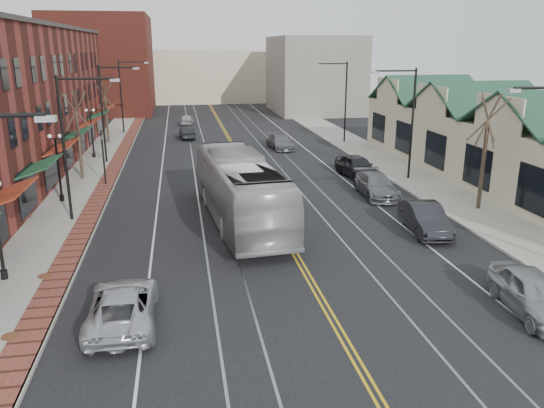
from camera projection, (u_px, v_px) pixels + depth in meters
name	position (u px, v px, depth m)	size (l,w,h in m)	color
ground	(354.00, 357.00, 17.04)	(160.00, 160.00, 0.00)	black
sidewalk_left	(76.00, 201.00, 33.93)	(4.00, 120.00, 0.15)	gray
sidewalk_right	(426.00, 185.00, 37.87)	(4.00, 120.00, 0.15)	gray
building_right	(507.00, 152.00, 38.22)	(8.00, 36.00, 4.60)	beige
backdrop_left	(103.00, 64.00, 78.50)	(14.00, 18.00, 14.00)	maroon
backdrop_mid	(206.00, 76.00, 96.00)	(22.00, 14.00, 9.00)	beige
backdrop_right	(314.00, 75.00, 79.30)	(12.00, 16.00, 11.00)	slate
streetlight_l_1	(71.00, 134.00, 28.90)	(3.33, 0.25, 8.00)	black
streetlight_l_2	(107.00, 104.00, 44.00)	(3.33, 0.25, 8.00)	black
streetlight_l_3	(125.00, 89.00, 59.11)	(3.33, 0.25, 8.00)	black
streetlight_r_1	(407.00, 112.00, 38.19)	(3.33, 0.25, 8.00)	black
streetlight_r_2	(342.00, 94.00, 53.29)	(3.33, 0.25, 8.00)	black
lamppost_l_2	(59.00, 169.00, 33.19)	(0.84, 0.28, 4.27)	black
lamppost_l_3	(92.00, 134.00, 46.41)	(0.84, 0.28, 4.27)	black
tree_left_near	(78.00, 133.00, 38.53)	(1.78, 1.37, 6.48)	#382B21
tree_left_far	(106.00, 111.00, 53.71)	(1.66, 1.28, 6.02)	#382B21
tree_right_mid	(485.00, 150.00, 31.24)	(1.90, 1.46, 6.93)	#382B21
manhole_mid	(10.00, 336.00, 17.99)	(0.60, 0.60, 0.02)	#592D19
manhole_far	(45.00, 276.00, 22.71)	(0.60, 0.60, 0.02)	#592D19
traffic_signal	(103.00, 154.00, 37.29)	(0.18, 0.15, 3.80)	black
transit_bus	(240.00, 189.00, 29.77)	(3.17, 13.53, 3.77)	#B4B4B6
parked_suv	(123.00, 305.00, 18.97)	(2.33, 5.06, 1.41)	#B8B8BF
parked_car_a	(533.00, 293.00, 19.70)	(1.87, 4.66, 1.59)	#989A9E
parked_car_b	(425.00, 218.00, 28.29)	(1.66, 4.76, 1.57)	black
parked_car_c	(376.00, 185.00, 35.14)	(2.08, 5.12, 1.49)	slate
parked_car_d	(357.00, 166.00, 40.25)	(1.98, 4.92, 1.68)	black
distant_car_left	(187.00, 133.00, 57.12)	(1.38, 3.96, 1.31)	black
distant_car_right	(280.00, 142.00, 51.50)	(1.94, 4.77, 1.38)	slate
distant_car_far	(187.00, 120.00, 66.96)	(1.60, 3.97, 1.35)	#A4A5AB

